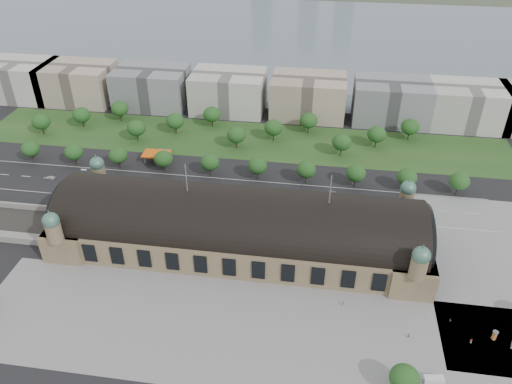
# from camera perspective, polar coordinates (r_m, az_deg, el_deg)

# --- Properties ---
(ground) EXTENTS (900.00, 900.00, 0.00)m
(ground) POSITION_cam_1_polar(r_m,az_deg,el_deg) (207.78, -1.95, -6.20)
(ground) COLOR black
(ground) RESTS_ON ground
(station) EXTENTS (150.00, 48.40, 44.30)m
(station) POSITION_cam_1_polar(r_m,az_deg,el_deg) (201.34, -2.01, -3.96)
(station) COLOR #877853
(station) RESTS_ON ground
(plaza_south) EXTENTS (190.00, 48.00, 0.12)m
(plaza_south) POSITION_cam_1_polar(r_m,az_deg,el_deg) (175.60, -1.22, -15.67)
(plaza_south) COLOR gray
(plaza_south) RESTS_ON ground
(plaza_east) EXTENTS (56.00, 100.00, 0.12)m
(plaza_east) POSITION_cam_1_polar(r_m,az_deg,el_deg) (218.06, 26.06, -8.12)
(plaza_east) COLOR gray
(plaza_east) RESTS_ON ground
(road_slab) EXTENTS (260.00, 26.00, 0.10)m
(road_slab) POSITION_cam_1_polar(r_m,az_deg,el_deg) (241.07, -5.06, 0.02)
(road_slab) COLOR black
(road_slab) RESTS_ON ground
(grass_belt) EXTENTS (300.00, 45.00, 0.10)m
(grass_belt) POSITION_cam_1_polar(r_m,az_deg,el_deg) (286.45, -1.67, 5.99)
(grass_belt) COLOR #234B1E
(grass_belt) RESTS_ON ground
(petrol_station) EXTENTS (14.00, 13.00, 5.05)m
(petrol_station) POSITION_cam_1_polar(r_m,az_deg,el_deg) (270.65, -10.85, 4.29)
(petrol_station) COLOR orange
(petrol_station) RESTS_ON ground
(lake) EXTENTS (700.00, 320.00, 0.08)m
(lake) POSITION_cam_1_polar(r_m,az_deg,el_deg) (474.58, 4.62, 17.32)
(lake) COLOR slate
(lake) RESTS_ON ground
(office_0) EXTENTS (45.00, 32.00, 24.00)m
(office_0) POSITION_cam_1_polar(r_m,az_deg,el_deg) (372.30, -25.28, 11.53)
(office_0) COLOR silver
(office_0) RESTS_ON ground
(office_1) EXTENTS (45.00, 32.00, 24.00)m
(office_1) POSITION_cam_1_polar(r_m,az_deg,el_deg) (352.40, -19.67, 11.65)
(office_1) COLOR #B9A591
(office_1) RESTS_ON ground
(office_2) EXTENTS (45.00, 32.00, 24.00)m
(office_2) POSITION_cam_1_polar(r_m,az_deg,el_deg) (332.66, -11.82, 11.64)
(office_2) COLOR gray
(office_2) RESTS_ON ground
(office_3) EXTENTS (45.00, 32.00, 24.00)m
(office_3) POSITION_cam_1_polar(r_m,az_deg,el_deg) (319.59, -3.16, 11.38)
(office_3) COLOR silver
(office_3) RESTS_ON ground
(office_4) EXTENTS (45.00, 32.00, 24.00)m
(office_4) POSITION_cam_1_polar(r_m,az_deg,el_deg) (314.03, 5.99, 10.83)
(office_4) COLOR #B9A591
(office_4) RESTS_ON ground
(office_5) EXTENTS (45.00, 32.00, 24.00)m
(office_5) POSITION_cam_1_polar(r_m,az_deg,el_deg) (316.37, 15.19, 10.00)
(office_5) COLOR gray
(office_5) RESTS_ON ground
(office_6) EXTENTS (45.00, 32.00, 24.00)m
(office_6) POSITION_cam_1_polar(r_m,az_deg,el_deg) (325.10, 23.14, 9.08)
(office_6) COLOR silver
(office_6) RESTS_ON ground
(tree_row_0) EXTENTS (9.60, 9.60, 11.52)m
(tree_row_0) POSITION_cam_1_polar(r_m,az_deg,el_deg) (286.88, -24.37, 4.52)
(tree_row_0) COLOR #2D2116
(tree_row_0) RESTS_ON ground
(tree_row_1) EXTENTS (9.60, 9.60, 11.52)m
(tree_row_1) POSITION_cam_1_polar(r_m,az_deg,el_deg) (275.07, -20.10, 4.31)
(tree_row_1) COLOR #2D2116
(tree_row_1) RESTS_ON ground
(tree_row_2) EXTENTS (9.60, 9.60, 11.52)m
(tree_row_2) POSITION_cam_1_polar(r_m,az_deg,el_deg) (264.92, -15.48, 4.05)
(tree_row_2) COLOR #2D2116
(tree_row_2) RESTS_ON ground
(tree_row_3) EXTENTS (9.60, 9.60, 11.52)m
(tree_row_3) POSITION_cam_1_polar(r_m,az_deg,el_deg) (256.61, -10.53, 3.74)
(tree_row_3) COLOR #2D2116
(tree_row_3) RESTS_ON ground
(tree_row_4) EXTENTS (9.60, 9.60, 11.52)m
(tree_row_4) POSITION_cam_1_polar(r_m,az_deg,el_deg) (250.34, -5.29, 3.39)
(tree_row_4) COLOR #2D2116
(tree_row_4) RESTS_ON ground
(tree_row_5) EXTENTS (9.60, 9.60, 11.52)m
(tree_row_5) POSITION_cam_1_polar(r_m,az_deg,el_deg) (246.25, 0.16, 2.99)
(tree_row_5) COLOR #2D2116
(tree_row_5) RESTS_ON ground
(tree_row_6) EXTENTS (9.60, 9.60, 11.52)m
(tree_row_6) POSITION_cam_1_polar(r_m,az_deg,el_deg) (244.47, 5.74, 2.56)
(tree_row_6) COLOR #2D2116
(tree_row_6) RESTS_ON ground
(tree_row_7) EXTENTS (9.60, 9.60, 11.52)m
(tree_row_7) POSITION_cam_1_polar(r_m,az_deg,el_deg) (245.03, 11.35, 2.10)
(tree_row_7) COLOR #2D2116
(tree_row_7) RESTS_ON ground
(tree_row_8) EXTENTS (9.60, 9.60, 11.52)m
(tree_row_8) POSITION_cam_1_polar(r_m,az_deg,el_deg) (247.93, 16.87, 1.62)
(tree_row_8) COLOR #2D2116
(tree_row_8) RESTS_ON ground
(tree_row_9) EXTENTS (9.60, 9.60, 11.52)m
(tree_row_9) POSITION_cam_1_polar(r_m,az_deg,el_deg) (253.08, 22.22, 1.15)
(tree_row_9) COLOR #2D2116
(tree_row_9) RESTS_ON ground
(tree_belt_0) EXTENTS (10.40, 10.40, 12.48)m
(tree_belt_0) POSITION_cam_1_polar(r_m,az_deg,el_deg) (314.19, -23.35, 7.39)
(tree_belt_0) COLOR #2D2116
(tree_belt_0) RESTS_ON ground
(tree_belt_1) EXTENTS (10.40, 10.40, 12.48)m
(tree_belt_1) POSITION_cam_1_polar(r_m,az_deg,el_deg) (314.45, -19.32, 8.31)
(tree_belt_1) COLOR #2D2116
(tree_belt_1) RESTS_ON ground
(tree_belt_2) EXTENTS (10.40, 10.40, 12.48)m
(tree_belt_2) POSITION_cam_1_polar(r_m,az_deg,el_deg) (316.31, -15.30, 9.19)
(tree_belt_2) COLOR #2D2116
(tree_belt_2) RESTS_ON ground
(tree_belt_3) EXTENTS (10.40, 10.40, 12.48)m
(tree_belt_3) POSITION_cam_1_polar(r_m,az_deg,el_deg) (289.31, -13.52, 7.11)
(tree_belt_3) COLOR #2D2116
(tree_belt_3) RESTS_ON ground
(tree_belt_4) EXTENTS (10.40, 10.40, 12.48)m
(tree_belt_4) POSITION_cam_1_polar(r_m,az_deg,el_deg) (293.30, -9.23, 8.00)
(tree_belt_4) COLOR #2D2116
(tree_belt_4) RESTS_ON ground
(tree_belt_5) EXTENTS (10.40, 10.40, 12.48)m
(tree_belt_5) POSITION_cam_1_polar(r_m,az_deg,el_deg) (298.94, -5.05, 8.83)
(tree_belt_5) COLOR #2D2116
(tree_belt_5) RESTS_ON ground
(tree_belt_6) EXTENTS (10.40, 10.40, 12.48)m
(tree_belt_6) POSITION_cam_1_polar(r_m,az_deg,el_deg) (274.18, -2.26, 6.53)
(tree_belt_6) COLOR #2D2116
(tree_belt_6) RESTS_ON ground
(tree_belt_7) EXTENTS (10.40, 10.40, 12.48)m
(tree_belt_7) POSITION_cam_1_polar(r_m,az_deg,el_deg) (282.26, 2.01, 7.37)
(tree_belt_7) COLOR #2D2116
(tree_belt_7) RESTS_ON ground
(tree_belt_8) EXTENTS (10.40, 10.40, 12.48)m
(tree_belt_8) POSITION_cam_1_polar(r_m,az_deg,el_deg) (291.85, 6.03, 8.13)
(tree_belt_8) COLOR #2D2116
(tree_belt_8) RESTS_ON ground
(tree_belt_9) EXTENTS (10.40, 10.40, 12.48)m
(tree_belt_9) POSITION_cam_1_polar(r_m,az_deg,el_deg) (270.47, 9.76, 5.63)
(tree_belt_9) COLOR #2D2116
(tree_belt_9) RESTS_ON ground
(tree_belt_10) EXTENTS (10.40, 10.40, 12.48)m
(tree_belt_10) POSITION_cam_1_polar(r_m,az_deg,el_deg) (282.51, 13.64, 6.42)
(tree_belt_10) COLOR #2D2116
(tree_belt_10) RESTS_ON ground
(tree_belt_11) EXTENTS (10.40, 10.40, 12.48)m
(tree_belt_11) POSITION_cam_1_polar(r_m,az_deg,el_deg) (295.78, 17.19, 7.11)
(tree_belt_11) COLOR #2D2116
(tree_belt_11) RESTS_ON ground
(tree_plaza_s) EXTENTS (9.00, 9.00, 10.64)m
(tree_plaza_s) POSITION_cam_1_polar(r_m,az_deg,el_deg) (161.86, 16.60, -19.72)
(tree_plaza_s) COLOR #2D2116
(tree_plaza_s) RESTS_ON ground
(traffic_car_0) EXTENTS (4.50, 1.86, 1.52)m
(traffic_car_0) POSITION_cam_1_polar(r_m,az_deg,el_deg) (270.10, -22.43, 1.55)
(traffic_car_0) COLOR silver
(traffic_car_0) RESTS_ON ground
(traffic_car_1) EXTENTS (4.28, 1.73, 1.38)m
(traffic_car_1) POSITION_cam_1_polar(r_m,az_deg,el_deg) (263.15, -18.09, 1.64)
(traffic_car_1) COLOR gray
(traffic_car_1) RESTS_ON ground
(traffic_car_2) EXTENTS (6.03, 3.18, 1.62)m
(traffic_car_2) POSITION_cam_1_polar(r_m,az_deg,el_deg) (243.83, -11.62, 0.04)
(traffic_car_2) COLOR black
(traffic_car_2) RESTS_ON ground
(traffic_car_3) EXTENTS (4.57, 2.25, 1.28)m
(traffic_car_3) POSITION_cam_1_polar(r_m,az_deg,el_deg) (245.06, -9.82, 0.40)
(traffic_car_3) COLOR maroon
(traffic_car_3) RESTS_ON ground
(traffic_car_4) EXTENTS (4.16, 1.74, 1.41)m
(traffic_car_4) POSITION_cam_1_polar(r_m,az_deg,el_deg) (232.28, 4.04, -1.17)
(traffic_car_4) COLOR #1A224A
(traffic_car_4) RESTS_ON ground
(traffic_car_5) EXTENTS (4.21, 1.68, 1.36)m
(traffic_car_5) POSITION_cam_1_polar(r_m,az_deg,el_deg) (241.31, 8.66, -0.04)
(traffic_car_5) COLOR #4E5055
(traffic_car_5) RESTS_ON ground
(traffic_car_6) EXTENTS (5.78, 2.92, 1.57)m
(traffic_car_6) POSITION_cam_1_polar(r_m,az_deg,el_deg) (231.59, 15.32, -2.56)
(traffic_car_6) COLOR silver
(traffic_car_6) RESTS_ON ground
(parked_car_0) EXTENTS (5.27, 3.73, 1.65)m
(parked_car_0) POSITION_cam_1_polar(r_m,az_deg,el_deg) (243.44, -15.84, -0.69)
(parked_car_0) COLOR black
(parked_car_0) RESTS_ON ground
(parked_car_1) EXTENTS (5.40, 4.52, 1.37)m
(parked_car_1) POSITION_cam_1_polar(r_m,az_deg,el_deg) (243.78, -15.91, -0.69)
(parked_car_1) COLOR maroon
(parked_car_1) RESTS_ON ground
(parked_car_2) EXTENTS (5.47, 4.52, 1.49)m
(parked_car_2) POSITION_cam_1_polar(r_m,az_deg,el_deg) (239.85, -14.90, -1.11)
(parked_car_2) COLOR #161E3F
(parked_car_2) RESTS_ON ground
(parked_car_3) EXTENTS (4.59, 3.96, 1.49)m
(parked_car_3) POSITION_cam_1_polar(r_m,az_deg,el_deg) (230.18, -8.99, -1.91)
(parked_car_3) COLOR #575A5F
(parked_car_3) RESTS_ON ground
(parked_car_4) EXTENTS (4.93, 3.54, 1.55)m
(parked_car_4) POSITION_cam_1_polar(r_m,az_deg,el_deg) (231.47, -8.44, -1.62)
(parked_car_4) COLOR silver
(parked_car_4) RESTS_ON ground
(parked_car_5) EXTENTS (5.45, 4.44, 1.38)m
(parked_car_5) POSITION_cam_1_polar(r_m,az_deg,el_deg) (232.25, -9.26, -1.59)
(parked_car_5) COLOR #9A9FA3
(parked_car_5) RESTS_ON ground
(parked_car_6) EXTENTS (5.38, 4.26, 1.46)m
(parked_car_6) POSITION_cam_1_polar(r_m,az_deg,el_deg) (235.87, -10.82, -1.15)
(parked_car_6) COLOR black
(parked_car_6) RESTS_ON ground
(bus_west) EXTENTS (10.57, 2.97, 2.91)m
(bus_west) POSITION_cam_1_polar(r_m,az_deg,el_deg) (231.52, 0.38, -0.98)
(bus_west) COLOR #A9261B
(bus_west) RESTS_ON ground
(bus_mid) EXTENTS (11.45, 3.63, 3.14)m
(bus_mid) POSITION_cam_1_polar(r_m,az_deg,el_deg) (226.08, 4.39, -2.02)
(bus_mid) COLOR #C0B1B0
(bus_mid) RESTS_ON ground
(bus_east) EXTENTS (10.96, 3.47, 3.00)m
(bus_east) POSITION_cam_1_polar(r_m,az_deg,el_deg) (226.12, 9.29, -2.43)
(bus_east) COLOR silver
(bus_east) RESTS_ON ground
(van_south) EXTENTS (6.27, 3.14, 2.61)m
(van_south) POSITION_cam_1_polar(r_m,az_deg,el_deg) (170.98, 19.52, -19.63)
(van_south) COLOR silver
(van_south) RESTS_ON ground
(advertising_column) EXTENTS (1.86, 1.86, 3.53)m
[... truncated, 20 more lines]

